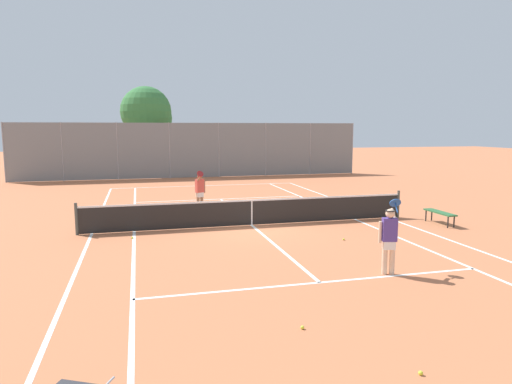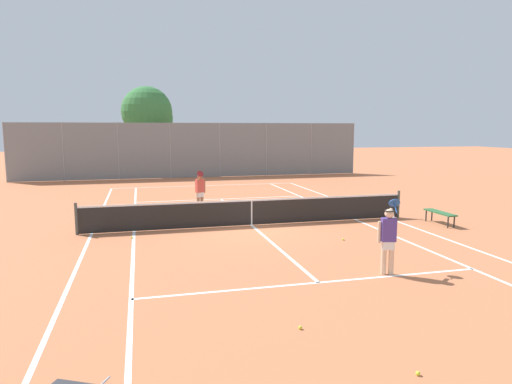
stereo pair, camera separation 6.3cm
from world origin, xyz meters
name	(u,v)px [view 1 (the left image)]	position (x,y,z in m)	size (l,w,h in m)	color
ground_plane	(252,225)	(0.00, 0.00, 0.00)	(120.00, 120.00, 0.00)	#C67047
court_line_markings	(252,225)	(0.00, 0.00, 0.00)	(11.10, 23.90, 0.01)	white
tennis_net	(252,212)	(0.00, 0.00, 0.51)	(12.00, 0.10, 1.07)	#474C47
player_near_side	(389,237)	(1.83, -6.23, 0.93)	(0.80, 0.71, 1.77)	beige
player_far_left	(200,190)	(-1.44, 3.24, 0.93)	(0.46, 0.88, 1.77)	#936B4C
loose_tennis_ball_0	(344,239)	(2.26, -2.89, 0.03)	(0.07, 0.07, 0.07)	#D1DB33
loose_tennis_ball_1	(302,327)	(-1.23, -8.59, 0.03)	(0.07, 0.07, 0.07)	#D1DB33
loose_tennis_ball_2	(132,238)	(-4.18, -1.01, 0.03)	(0.07, 0.07, 0.07)	#D1DB33
loose_tennis_ball_3	(391,245)	(3.29, -3.94, 0.03)	(0.07, 0.07, 0.07)	#D1DB33
loose_tennis_ball_5	(421,373)	(-0.13, -10.44, 0.03)	(0.07, 0.07, 0.07)	#D1DB33
courtside_bench	(440,213)	(6.72, -1.53, 0.41)	(0.36, 1.50, 0.47)	#2D6638
back_fence	(194,150)	(0.00, 16.76, 1.94)	(24.58, 0.08, 3.89)	gray
tree_behind_left	(148,114)	(-3.05, 19.66, 4.58)	(3.79, 3.75, 6.59)	brown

